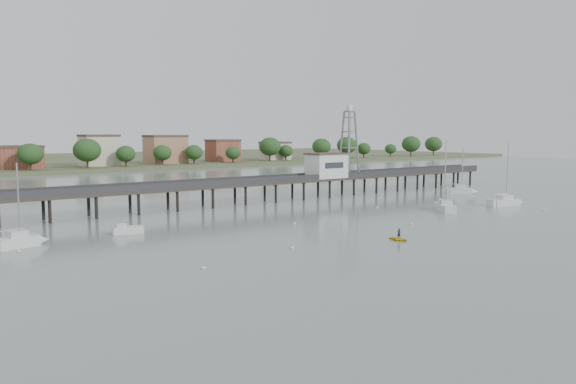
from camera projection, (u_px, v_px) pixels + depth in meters
name	position (u px, v px, depth m)	size (l,w,h in m)	color
ground_plane	(528.00, 267.00, 56.67)	(500.00, 500.00, 0.00)	slate
pier	(224.00, 185.00, 103.93)	(150.00, 5.00, 5.50)	#2D2823
pier_building	(326.00, 165.00, 118.60)	(8.40, 5.40, 5.30)	silver
lattice_tower	(349.00, 144.00, 122.02)	(3.20, 3.20, 15.50)	slate
sailboat_d	(509.00, 202.00, 104.74)	(7.87, 3.81, 12.57)	silver
sailboat_e	(464.00, 191.00, 124.70)	(6.07, 5.60, 10.78)	silver
sailboat_b	(25.00, 241.00, 66.65)	(6.45, 3.24, 10.44)	silver
sailboat_c	(443.00, 207.00, 98.21)	(6.68, 7.68, 13.13)	silver
white_tender	(127.00, 230.00, 75.25)	(4.21, 2.33, 1.55)	silver
yellow_dinghy	(399.00, 240.00, 70.56)	(1.82, 0.53, 2.55)	yellow
dinghy_occupant	(399.00, 240.00, 70.56)	(0.47, 1.29, 0.31)	black
mooring_buoys	(330.00, 229.00, 78.71)	(81.50, 22.59, 0.39)	beige
far_shore	(17.00, 162.00, 247.05)	(500.00, 170.00, 10.40)	#475133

